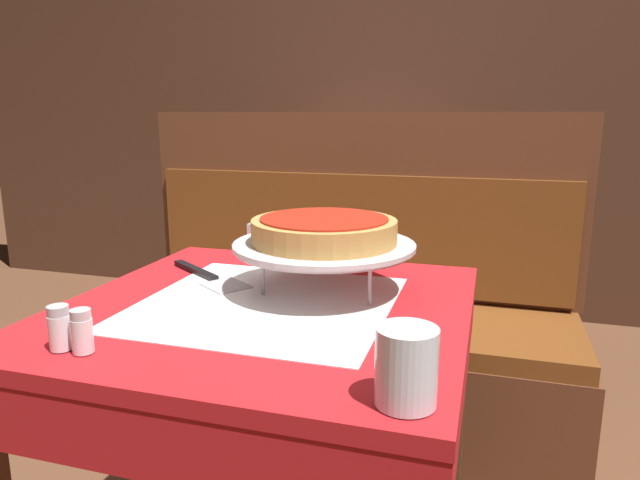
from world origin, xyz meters
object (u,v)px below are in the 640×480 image
deep_dish_pizza (324,230)px  napkin_holder (268,240)px  water_glass_near (406,366)px  condiment_caddy (358,185)px  dining_table_rear (358,208)px  pizza_pan_stand (324,247)px  pizza_server (207,276)px  pepper_shaker (82,331)px  dining_table_front (267,347)px  salt_shaker (60,328)px  booth_bench (343,339)px

deep_dish_pizza → napkin_holder: (-0.23, 0.25, -0.09)m
water_glass_near → condiment_caddy: 2.09m
dining_table_rear → pizza_pan_stand: bearing=-79.4°
pizza_server → pepper_shaker: bearing=-88.8°
pizza_pan_stand → pizza_server: size_ratio=1.45×
dining_table_rear → dining_table_front: bearing=-82.9°
salt_shaker → pepper_shaker: salt_shaker is taller
deep_dish_pizza → condiment_caddy: size_ratio=1.99×
pizza_pan_stand → pizza_server: 0.30m
napkin_holder → condiment_caddy: size_ratio=0.64×
pizza_server → condiment_caddy: 1.56m
pizza_server → salt_shaker: (-0.03, -0.44, 0.03)m
water_glass_near → napkin_holder: water_glass_near is taller
pizza_pan_stand → pepper_shaker: 0.51m
booth_bench → napkin_holder: size_ratio=16.41×
pepper_shaker → condiment_caddy: 2.00m
water_glass_near → salt_shaker: size_ratio=1.43×
pizza_server → salt_shaker: 0.44m
deep_dish_pizza → salt_shaker: bearing=-127.1°
dining_table_rear → pizza_server: bearing=-89.2°
booth_bench → condiment_caddy: booth_bench is taller
booth_bench → salt_shaker: booth_bench is taller
salt_shaker → dining_table_front: bearing=53.7°
booth_bench → salt_shaker: (-0.17, -1.19, 0.47)m
booth_bench → pepper_shaker: bearing=-96.2°
booth_bench → pizza_server: booth_bench is taller
booth_bench → dining_table_rear: bearing=100.1°
salt_shaker → pepper_shaker: bearing=0.0°
dining_table_rear → napkin_holder: bearing=-86.7°
condiment_caddy → salt_shaker: bearing=-90.9°
salt_shaker → booth_bench: bearing=81.8°
water_glass_near → salt_shaker: water_glass_near is taller
booth_bench → napkin_holder: bearing=-98.8°
pepper_shaker → condiment_caddy: (-0.01, 2.00, 0.00)m
dining_table_rear → pepper_shaker: bearing=-89.1°
pizza_server → napkin_holder: napkin_holder is taller
pizza_pan_stand → napkin_holder: bearing=132.6°
napkin_holder → condiment_caddy: 1.33m
salt_shaker → pepper_shaker: 0.04m
pizza_pan_stand → pizza_server: bearing=177.3°
dining_table_rear → salt_shaker: (-0.01, -2.09, 0.13)m
pizza_pan_stand → salt_shaker: size_ratio=5.27×
deep_dish_pizza → napkin_holder: 0.35m
dining_table_rear → pepper_shaker: (0.03, -2.09, 0.13)m
booth_bench → deep_dish_pizza: bearing=-78.8°
booth_bench → water_glass_near: bearing=-71.9°
booth_bench → pizza_server: size_ratio=6.10×
deep_dish_pizza → pepper_shaker: bearing=-123.2°
pepper_shaker → salt_shaker: bearing=-180.0°
pizza_pan_stand → condiment_caddy: condiment_caddy is taller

